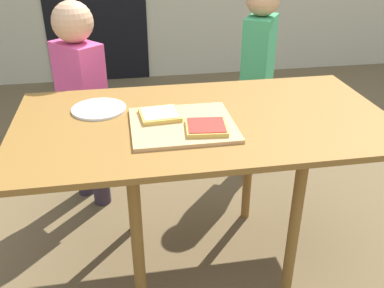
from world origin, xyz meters
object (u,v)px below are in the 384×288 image
(child_left, at_px, (81,91))
(pizza_slice_near_right, at_px, (206,127))
(cutting_board, at_px, (183,125))
(plate_white_left, at_px, (99,109))
(child_right, at_px, (258,67))
(dining_table, at_px, (203,135))
(pizza_slice_far_left, at_px, (160,115))

(child_left, bearing_deg, pizza_slice_near_right, -56.50)
(cutting_board, relative_size, pizza_slice_near_right, 2.38)
(plate_white_left, xyz_separation_m, child_left, (-0.10, 0.45, -0.09))
(cutting_board, distance_m, plate_white_left, 0.36)
(cutting_board, xyz_separation_m, child_left, (-0.40, 0.65, -0.09))
(plate_white_left, bearing_deg, child_right, 36.61)
(dining_table, relative_size, child_left, 1.34)
(cutting_board, relative_size, child_left, 0.35)
(pizza_slice_far_left, distance_m, plate_white_left, 0.26)
(plate_white_left, distance_m, child_left, 0.47)
(cutting_board, distance_m, child_left, 0.77)
(dining_table, xyz_separation_m, child_right, (0.46, 0.78, 0.00))
(dining_table, height_order, child_right, child_right)
(cutting_board, distance_m, pizza_slice_near_right, 0.10)
(cutting_board, bearing_deg, pizza_slice_far_left, 137.66)
(pizza_slice_near_right, distance_m, pizza_slice_far_left, 0.20)
(pizza_slice_far_left, height_order, child_left, child_left)
(pizza_slice_near_right, xyz_separation_m, pizza_slice_far_left, (-0.15, 0.13, 0.00))
(pizza_slice_near_right, height_order, child_right, child_right)
(pizza_slice_near_right, relative_size, plate_white_left, 0.74)
(pizza_slice_near_right, distance_m, plate_white_left, 0.46)
(pizza_slice_far_left, relative_size, plate_white_left, 0.72)
(cutting_board, xyz_separation_m, child_right, (0.55, 0.83, -0.08))
(cutting_board, xyz_separation_m, pizza_slice_near_right, (0.07, -0.07, 0.02))
(pizza_slice_near_right, relative_size, child_left, 0.15)
(plate_white_left, height_order, child_left, child_left)
(pizza_slice_near_right, height_order, pizza_slice_far_left, same)
(pizza_slice_far_left, bearing_deg, dining_table, -3.70)
(dining_table, relative_size, pizza_slice_far_left, 9.21)
(dining_table, distance_m, pizza_slice_near_right, 0.16)
(pizza_slice_far_left, distance_m, child_left, 0.68)
(child_right, bearing_deg, dining_table, -120.85)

